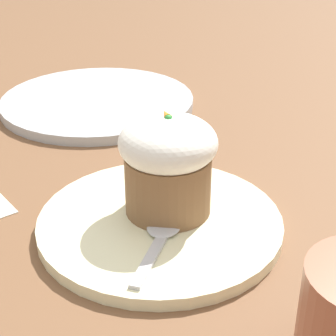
# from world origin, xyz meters

# --- Properties ---
(ground_plane) EXTENTS (4.00, 4.00, 0.00)m
(ground_plane) POSITION_xyz_m (0.00, 0.00, 0.00)
(ground_plane) COLOR brown
(dessert_plate) EXTENTS (0.24, 0.24, 0.01)m
(dessert_plate) POSITION_xyz_m (0.00, 0.00, 0.01)
(dessert_plate) COLOR beige
(dessert_plate) RESTS_ON ground_plane
(carrot_cake) EXTENTS (0.09, 0.09, 0.10)m
(carrot_cake) POSITION_xyz_m (0.01, -0.01, 0.07)
(carrot_cake) COLOR brown
(carrot_cake) RESTS_ON dessert_plate
(spoon) EXTENTS (0.11, 0.07, 0.01)m
(spoon) POSITION_xyz_m (-0.03, 0.00, 0.02)
(spoon) COLOR #B7B7BC
(spoon) RESTS_ON dessert_plate
(side_plate) EXTENTS (0.29, 0.29, 0.01)m
(side_plate) POSITION_xyz_m (0.34, 0.03, 0.01)
(side_plate) COLOR #B2B7BC
(side_plate) RESTS_ON ground_plane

